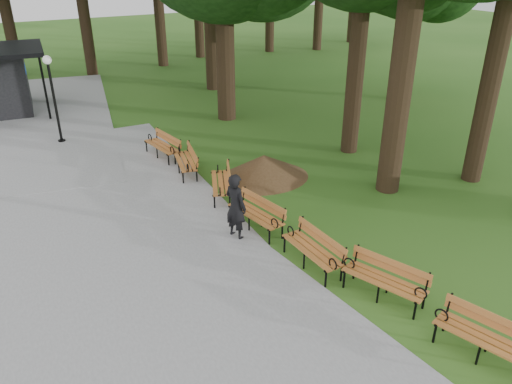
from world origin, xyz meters
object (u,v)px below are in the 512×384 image
dirt_mound (264,167)px  bench_3 (255,214)px  lamp_post (51,82)px  bench_6 (162,146)px  bench_0 (485,339)px  bench_5 (185,161)px  bench_4 (221,183)px  bench_2 (312,250)px  person (236,207)px  bench_1 (384,281)px

dirt_mound → bench_3: 3.33m
lamp_post → bench_6: 4.90m
bench_0 → bench_5: (-1.66, 10.43, 0.00)m
bench_4 → dirt_mound: bearing=129.2°
bench_4 → bench_2: bearing=26.4°
lamp_post → bench_2: size_ratio=1.75×
lamp_post → bench_6: (2.92, -3.43, -1.94)m
person → lamp_post: (-2.77, 9.60, 1.48)m
bench_6 → lamp_post: bearing=-149.0°
bench_5 → bench_2: bearing=17.0°
bench_0 → person: bearing=-179.2°
bench_2 → bench_4: 4.40m
bench_0 → bench_1: bearing=172.3°
lamp_post → bench_4: bearing=-64.6°
bench_2 → bench_0: bearing=13.0°
bench_3 → bench_6: 6.07m
bench_4 → bench_6: bearing=-149.7°
bench_5 → bench_6: bearing=-161.7°
bench_3 → bench_6: size_ratio=1.00×
bench_3 → bench_5: bearing=173.0°
lamp_post → bench_0: size_ratio=1.75×
dirt_mound → bench_5: (-2.12, 1.56, 0.04)m
lamp_post → bench_0: 16.41m
bench_3 → lamp_post: bearing=-171.0°
dirt_mound → bench_1: 6.71m
lamp_post → bench_3: bearing=-70.2°
bench_0 → bench_1: same height
bench_0 → bench_5: same height
dirt_mound → lamp_post: bearing=128.0°
lamp_post → bench_3: 10.25m
lamp_post → bench_5: (3.12, -5.14, -1.94)m
bench_0 → bench_3: (-1.38, 6.10, 0.00)m
bench_0 → bench_4: 8.44m
dirt_mound → bench_5: bearing=143.7°
dirt_mound → bench_4: 1.88m
person → bench_6: person is taller
dirt_mound → bench_2: bearing=-107.0°
bench_0 → bench_4: same height
bench_0 → bench_2: size_ratio=1.00×
bench_5 → bench_3: bearing=15.4°
bench_4 → bench_6: size_ratio=1.00×
bench_5 → person: bearing=7.1°
person → bench_2: person is taller
bench_2 → bench_3: size_ratio=1.00×
bench_0 → bench_3: 6.25m
bench_1 → bench_5: size_ratio=1.00×
lamp_post → bench_5: bearing=-58.7°
person → bench_5: bearing=-23.8°
bench_1 → bench_4: same height
bench_4 → bench_6: 3.84m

